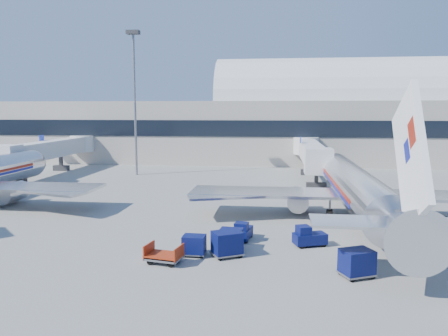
# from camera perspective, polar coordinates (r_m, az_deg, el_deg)

# --- Properties ---
(ground) EXTENTS (260.00, 260.00, 0.00)m
(ground) POSITION_cam_1_polar(r_m,az_deg,el_deg) (38.99, 3.24, -7.83)
(ground) COLOR gray
(ground) RESTS_ON ground
(terminal) EXTENTS (170.00, 28.15, 21.00)m
(terminal) POSITION_cam_1_polar(r_m,az_deg,el_deg) (94.87, -2.83, 5.86)
(terminal) COLOR #B2AA9E
(terminal) RESTS_ON ground
(airliner_main) EXTENTS (32.00, 37.26, 12.07)m
(airliner_main) POSITION_cam_1_polar(r_m,az_deg,el_deg) (43.37, 16.98, -2.61)
(airliner_main) COLOR silver
(airliner_main) RESTS_ON ground
(jetbridge_near) EXTENTS (4.40, 27.50, 6.25)m
(jetbridge_near) POSITION_cam_1_polar(r_m,az_deg,el_deg) (68.84, 11.23, 2.08)
(jetbridge_near) COLOR silver
(jetbridge_near) RESTS_ON ground
(jetbridge_mid) EXTENTS (4.40, 27.50, 6.25)m
(jetbridge_mid) POSITION_cam_1_polar(r_m,az_deg,el_deg) (77.83, -21.34, 2.33)
(jetbridge_mid) COLOR silver
(jetbridge_mid) RESTS_ON ground
(mast_west) EXTENTS (2.00, 1.20, 22.60)m
(mast_west) POSITION_cam_1_polar(r_m,az_deg,el_deg) (71.25, -11.63, 11.00)
(mast_west) COLOR slate
(mast_west) RESTS_ON ground
(tug_lead) EXTENTS (2.74, 2.00, 1.61)m
(tug_lead) POSITION_cam_1_polar(r_m,az_deg,el_deg) (34.40, 10.99, -8.80)
(tug_lead) COLOR #090F46
(tug_lead) RESTS_ON ground
(tug_right) EXTENTS (2.20, 2.38, 1.42)m
(tug_right) POSITION_cam_1_polar(r_m,az_deg,el_deg) (35.47, 26.49, -9.11)
(tug_right) COLOR #090F46
(tug_right) RESTS_ON ground
(tug_left) EXTENTS (1.55, 2.51, 1.53)m
(tug_left) POSITION_cam_1_polar(r_m,az_deg,el_deg) (35.33, 2.44, -8.29)
(tug_left) COLOR #090F46
(tug_left) RESTS_ON ground
(cart_train_a) EXTENTS (1.88, 1.50, 1.55)m
(cart_train_a) POSITION_cam_1_polar(r_m,az_deg,el_deg) (33.04, 0.92, -9.18)
(cart_train_a) COLOR #090F46
(cart_train_a) RESTS_ON ground
(cart_train_b) EXTENTS (2.55, 2.36, 1.81)m
(cart_train_b) POSITION_cam_1_polar(r_m,az_deg,el_deg) (31.41, 0.39, -9.81)
(cart_train_b) COLOR #090F46
(cart_train_b) RESTS_ON ground
(cart_train_c) EXTENTS (1.71, 1.32, 1.48)m
(cart_train_c) POSITION_cam_1_polar(r_m,az_deg,el_deg) (31.71, -3.91, -9.99)
(cart_train_c) COLOR #090F46
(cart_train_c) RESTS_ON ground
(cart_solo_near) EXTENTS (2.44, 2.21, 1.75)m
(cart_solo_near) POSITION_cam_1_polar(r_m,az_deg,el_deg) (28.98, 16.96, -11.72)
(cart_solo_near) COLOR #090F46
(cart_solo_near) RESTS_ON ground
(cart_open_red) EXTENTS (2.64, 2.09, 0.63)m
(cart_open_red) POSITION_cam_1_polar(r_m,az_deg,el_deg) (30.54, -7.77, -11.40)
(cart_open_red) COLOR slate
(cart_open_red) RESTS_ON ground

